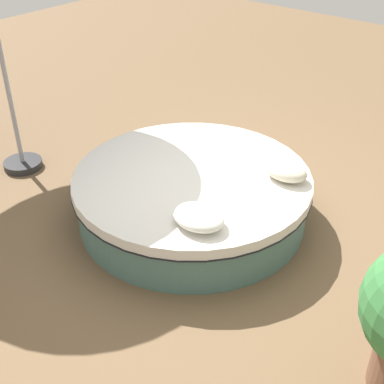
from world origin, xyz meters
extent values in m
plane|color=brown|center=(0.00, 0.00, 0.00)|extent=(16.00, 16.00, 0.00)
cylinder|color=#4C726B|center=(0.00, 0.00, 0.20)|extent=(2.24, 2.24, 0.39)
cylinder|color=black|center=(0.00, 0.00, 0.39)|extent=(2.31, 2.31, 0.02)
cylinder|color=silver|center=(0.00, 0.00, 0.45)|extent=(2.30, 2.30, 0.11)
ellipsoid|color=white|center=(-0.55, 0.58, 0.57)|extent=(0.46, 0.37, 0.15)
ellipsoid|color=beige|center=(-0.73, -0.51, 0.58)|extent=(0.42, 0.30, 0.17)
cylinder|color=#262628|center=(2.16, 0.49, 0.04)|extent=(0.44, 0.44, 0.08)
cylinder|color=#99999E|center=(2.16, 0.49, 1.29)|extent=(0.05, 0.05, 2.57)
camera|label=1|loc=(-2.74, 3.32, 3.10)|focal=49.02mm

